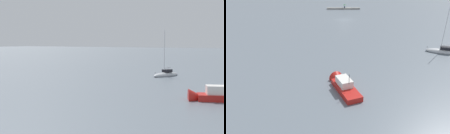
% 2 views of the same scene
% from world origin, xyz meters
% --- Properties ---
extents(sailboat_grey_mid, '(6.06, 3.58, 8.08)m').
position_xyz_m(sailboat_grey_mid, '(-16.87, 26.18, 0.29)').
color(sailboat_grey_mid, '#ADB2B7').
rests_on(sailboat_grey_mid, ground_plane).
extents(motorboat_red_far, '(4.05, 6.46, 3.48)m').
position_xyz_m(motorboat_red_far, '(1.20, 38.27, 0.37)').
color(motorboat_red_far, red).
rests_on(motorboat_red_far, ground_plane).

